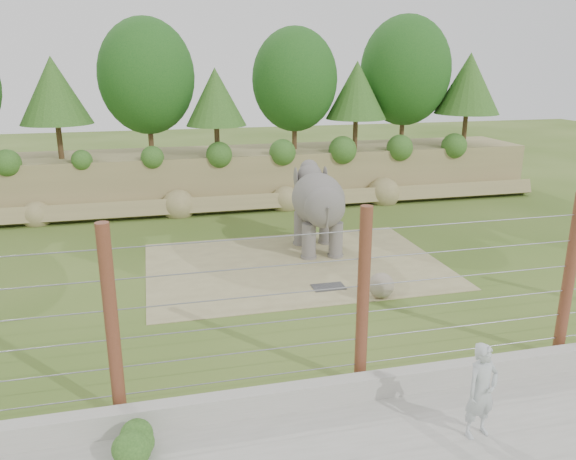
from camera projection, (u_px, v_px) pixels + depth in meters
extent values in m
plane|color=#3B5A1A|center=(304.00, 301.00, 16.39)|extent=(90.00, 90.00, 0.00)
cube|color=#897C50|center=(236.00, 175.00, 28.12)|extent=(30.00, 4.00, 2.50)
cube|color=#897C50|center=(244.00, 204.00, 26.24)|extent=(30.00, 1.37, 1.07)
cylinder|color=#3F2B19|center=(60.00, 141.00, 25.23)|extent=(0.24, 0.24, 1.58)
sphere|color=#154417|center=(54.00, 92.00, 24.61)|extent=(3.60, 3.60, 3.60)
cylinder|color=#3F2B19|center=(151.00, 133.00, 26.56)|extent=(0.24, 0.24, 1.92)
sphere|color=#154417|center=(147.00, 76.00, 25.81)|extent=(4.40, 4.40, 4.40)
cylinder|color=#3F2B19|center=(217.00, 140.00, 26.21)|extent=(0.24, 0.24, 1.40)
sphere|color=#154417|center=(216.00, 99.00, 25.66)|extent=(3.20, 3.20, 3.20)
cylinder|color=#3F2B19|center=(294.00, 131.00, 28.00)|extent=(0.24, 0.24, 1.82)
sphere|color=#154417|center=(295.00, 80.00, 27.29)|extent=(4.16, 4.16, 4.16)
cylinder|color=#3F2B19|center=(355.00, 134.00, 28.17)|extent=(0.24, 0.24, 1.50)
sphere|color=#154417|center=(357.00, 92.00, 27.59)|extent=(3.44, 3.44, 3.44)
cylinder|color=#3F2B19|center=(402.00, 125.00, 29.72)|extent=(0.24, 0.24, 2.03)
sphere|color=#154417|center=(405.00, 71.00, 28.92)|extent=(4.64, 4.64, 4.64)
cylinder|color=#3F2B19|center=(465.00, 129.00, 29.34)|extent=(0.24, 0.24, 1.64)
sphere|color=#154417|center=(469.00, 85.00, 28.70)|extent=(3.76, 3.76, 3.76)
cube|color=#91855A|center=(295.00, 265.00, 19.29)|extent=(10.00, 7.00, 0.02)
cube|color=#262628|center=(328.00, 287.00, 17.37)|extent=(1.00, 0.60, 0.03)
sphere|color=gray|center=(381.00, 285.00, 16.52)|extent=(0.76, 0.76, 0.76)
cube|color=#A3A297|center=(368.00, 386.00, 11.67)|extent=(26.00, 0.35, 0.50)
cube|color=#A3A297|center=(410.00, 459.00, 9.89)|extent=(26.00, 4.00, 0.01)
cylinder|color=#5C2F19|center=(112.00, 325.00, 10.49)|extent=(0.26, 0.26, 4.00)
cylinder|color=#5C2F19|center=(363.00, 299.00, 11.63)|extent=(0.26, 0.26, 4.00)
cylinder|color=#5C2F19|center=(569.00, 278.00, 12.78)|extent=(0.26, 0.26, 4.00)
cylinder|color=gray|center=(360.00, 363.00, 12.07)|extent=(20.00, 0.02, 0.02)
cylinder|color=gray|center=(361.00, 338.00, 11.89)|extent=(20.00, 0.02, 0.02)
cylinder|color=gray|center=(362.00, 312.00, 11.72)|extent=(20.00, 0.02, 0.02)
cylinder|color=gray|center=(364.00, 286.00, 11.55)|extent=(20.00, 0.02, 0.02)
cylinder|color=gray|center=(365.00, 258.00, 11.37)|extent=(20.00, 0.02, 0.02)
cylinder|color=gray|center=(366.00, 230.00, 11.20)|extent=(20.00, 0.02, 0.02)
sphere|color=#2B521D|center=(130.00, 441.00, 9.80)|extent=(0.72, 0.72, 0.72)
imported|color=#A6ABAF|center=(482.00, 391.00, 10.28)|extent=(0.75, 0.57, 1.87)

